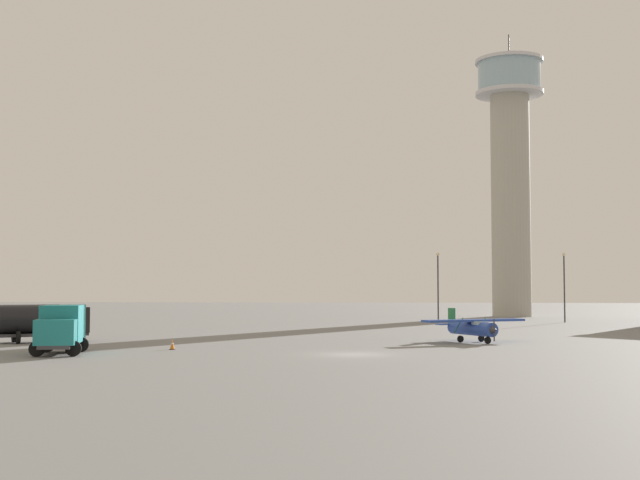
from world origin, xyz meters
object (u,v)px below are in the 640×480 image
at_px(control_tower, 510,166).
at_px(truck_box_teal, 61,328).
at_px(traffic_cone_near_left, 172,345).
at_px(truck_fuel_tanker_black, 43,321).
at_px(airplane_blue, 471,327).
at_px(light_post_west, 564,281).
at_px(light_post_east, 438,281).

height_order(control_tower, truck_box_teal, control_tower).
bearing_deg(control_tower, traffic_cone_near_left, -114.12).
xyz_separation_m(truck_fuel_tanker_black, truck_box_teal, (6.33, -11.51, 0.02)).
xyz_separation_m(airplane_blue, light_post_west, (14.92, 40.95, 4.02)).
distance_m(control_tower, light_post_west, 28.66).
relative_size(control_tower, light_post_east, 4.95).
distance_m(control_tower, truck_box_teal, 89.96).
relative_size(control_tower, traffic_cone_near_left, 60.92).
xyz_separation_m(control_tower, traffic_cone_near_left, (-32.90, -73.49, -22.85)).
bearing_deg(truck_box_teal, control_tower, 139.48).
distance_m(truck_fuel_tanker_black, truck_box_teal, 13.13).
distance_m(truck_fuel_tanker_black, light_post_west, 66.57).
distance_m(light_post_west, light_post_east, 16.29).
height_order(truck_fuel_tanker_black, traffic_cone_near_left, truck_fuel_tanker_black).
relative_size(airplane_blue, truck_box_teal, 1.37).
relative_size(airplane_blue, truck_fuel_tanker_black, 1.21).
xyz_separation_m(truck_fuel_tanker_black, light_post_west, (49.33, 44.55, 3.56)).
xyz_separation_m(light_post_west, traffic_cone_near_left, (-36.72, -51.46, -4.92)).
bearing_deg(light_post_west, truck_fuel_tanker_black, -137.91).
relative_size(light_post_west, traffic_cone_near_left, 12.34).
height_order(truck_fuel_tanker_black, light_post_west, light_post_west).
relative_size(airplane_blue, traffic_cone_near_left, 11.88).
height_order(control_tower, light_post_east, control_tower).
height_order(truck_fuel_tanker_black, truck_box_teal, truck_box_teal).
distance_m(truck_box_teal, light_post_west, 70.74).
bearing_deg(control_tower, airplane_blue, -100.00).
relative_size(truck_fuel_tanker_black, traffic_cone_near_left, 9.83).
bearing_deg(truck_box_teal, light_post_east, 139.26).
xyz_separation_m(control_tower, light_post_east, (-12.22, -24.87, -17.94)).
bearing_deg(control_tower, truck_fuel_tanker_black, -124.35).
bearing_deg(truck_fuel_tanker_black, airplane_blue, -27.45).
bearing_deg(light_post_east, control_tower, 63.83).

